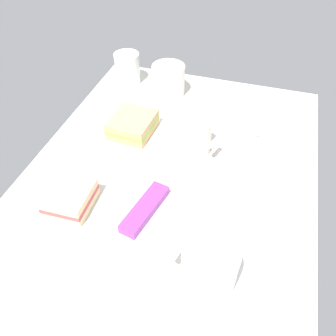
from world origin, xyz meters
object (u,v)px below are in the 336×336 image
at_px(coffee_mug_black, 195,135).
at_px(sandwich_side, 133,125).
at_px(glass_of_milk, 128,70).
at_px(paper_napkin, 81,276).
at_px(sandwich_main, 70,198).
at_px(coffee_mug_spare, 209,268).
at_px(snack_bar, 145,209).
at_px(coffee_mug_milky, 168,80).
at_px(spoon, 264,128).

bearing_deg(coffee_mug_black, sandwich_side, 81.01).
relative_size(sandwich_side, glass_of_milk, 1.31).
bearing_deg(paper_napkin, coffee_mug_black, -15.76).
distance_m(coffee_mug_black, sandwich_main, 0.31).
bearing_deg(coffee_mug_spare, snack_bar, 52.79).
height_order(coffee_mug_black, paper_napkin, coffee_mug_black).
relative_size(coffee_mug_black, sandwich_main, 1.01).
relative_size(sandwich_main, paper_napkin, 0.68).
xyz_separation_m(snack_bar, paper_napkin, (-0.17, 0.06, -0.01)).
relative_size(coffee_mug_black, sandwich_side, 0.84).
bearing_deg(snack_bar, sandwich_side, 38.66).
bearing_deg(glass_of_milk, snack_bar, -154.58).
height_order(coffee_mug_milky, glass_of_milk, glass_of_milk).
bearing_deg(paper_napkin, snack_bar, -19.18).
relative_size(coffee_mug_black, paper_napkin, 0.69).
bearing_deg(coffee_mug_black, sandwich_main, 139.95).
xyz_separation_m(coffee_mug_spare, paper_napkin, (-0.05, 0.21, -0.05)).
distance_m(sandwich_main, paper_napkin, 0.17).
relative_size(coffee_mug_black, glass_of_milk, 1.10).
bearing_deg(glass_of_milk, spoon, -105.10).
xyz_separation_m(sandwich_main, snack_bar, (0.03, -0.15, -0.01)).
bearing_deg(coffee_mug_black, coffee_mug_spare, -162.36).
bearing_deg(coffee_mug_spare, sandwich_main, 73.63).
xyz_separation_m(sandwich_main, paper_napkin, (-0.14, -0.09, -0.02)).
bearing_deg(sandwich_side, glass_of_milk, 24.32).
relative_size(sandwich_main, sandwich_side, 0.83).
relative_size(coffee_mug_spare, spoon, 0.96).
xyz_separation_m(coffee_mug_black, snack_bar, (-0.21, 0.05, -0.04)).
distance_m(spoon, paper_napkin, 0.58).
distance_m(sandwich_side, glass_of_milk, 0.25).
relative_size(snack_bar, paper_napkin, 0.95).
distance_m(coffee_mug_black, snack_bar, 0.22).
height_order(coffee_mug_milky, spoon, coffee_mug_milky).
relative_size(coffee_mug_spare, glass_of_milk, 1.29).
relative_size(coffee_mug_milky, sandwich_main, 1.19).
height_order(coffee_mug_spare, glass_of_milk, coffee_mug_spare).
relative_size(coffee_mug_milky, paper_napkin, 0.81).
xyz_separation_m(spoon, snack_bar, (-0.35, 0.20, 0.01)).
bearing_deg(coffee_mug_spare, coffee_mug_black, 17.64).
xyz_separation_m(glass_of_milk, snack_bar, (-0.46, -0.22, -0.03)).
height_order(glass_of_milk, paper_napkin, glass_of_milk).
height_order(coffee_mug_black, coffee_mug_milky, coffee_mug_black).
xyz_separation_m(coffee_mug_black, coffee_mug_spare, (-0.33, -0.10, 0.00)).
distance_m(sandwich_main, snack_bar, 0.15).
bearing_deg(glass_of_milk, paper_napkin, -165.62).
relative_size(spoon, snack_bar, 0.89).
bearing_deg(coffee_mug_milky, spoon, -106.88).
xyz_separation_m(coffee_mug_milky, paper_napkin, (-0.60, -0.03, -0.04)).
bearing_deg(sandwich_main, spoon, -43.42).
height_order(coffee_mug_spare, snack_bar, coffee_mug_spare).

